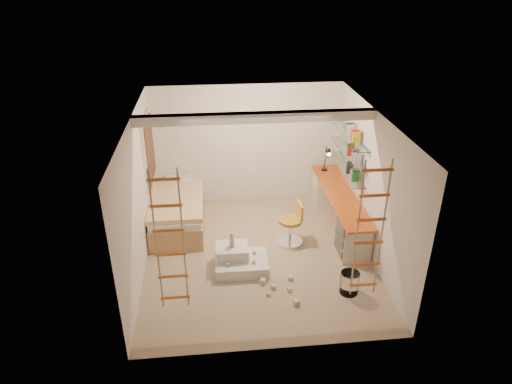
{
  "coord_description": "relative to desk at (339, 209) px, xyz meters",
  "views": [
    {
      "loc": [
        -0.74,
        -6.86,
        4.81
      ],
      "look_at": [
        0.0,
        0.3,
        1.15
      ],
      "focal_mm": 32.0,
      "sensor_mm": 36.0,
      "label": 1
    }
  ],
  "objects": [
    {
      "name": "swivel_chair",
      "position": [
        -1.04,
        -0.5,
        -0.09
      ],
      "size": [
        0.53,
        0.53,
        0.84
      ],
      "color": "#B17B22",
      "rests_on": "floor"
    },
    {
      "name": "shelves",
      "position": [
        0.15,
        0.27,
        1.1
      ],
      "size": [
        0.25,
        1.8,
        0.71
      ],
      "color": "white",
      "rests_on": "wall_right"
    },
    {
      "name": "window_blind",
      "position": [
        -3.65,
        0.64,
        1.15
      ],
      "size": [
        0.02,
        1.0,
        1.2
      ],
      "primitive_type": "cube",
      "color": "#4C2D1E",
      "rests_on": "window_frame"
    },
    {
      "name": "task_lamp",
      "position": [
        -0.05,
        0.96,
        0.73
      ],
      "size": [
        0.14,
        0.36,
        0.57
      ],
      "color": "black",
      "rests_on": "desk"
    },
    {
      "name": "play_platform",
      "position": [
        -2.08,
        -1.19,
        -0.25
      ],
      "size": [
        0.91,
        0.71,
        0.4
      ],
      "color": "silver",
      "rests_on": "floor"
    },
    {
      "name": "toy_blocks",
      "position": [
        -1.78,
        -1.54,
        -0.18
      ],
      "size": [
        1.11,
        1.21,
        0.67
      ],
      "color": "#CCB284",
      "rests_on": "floor"
    },
    {
      "name": "books",
      "position": [
        0.15,
        0.27,
        1.24
      ],
      "size": [
        0.14,
        0.58,
        0.92
      ],
      "color": "#1E722D",
      "rests_on": "shelves"
    },
    {
      "name": "rope_ladder_left",
      "position": [
        -3.07,
        -2.61,
        1.11
      ],
      "size": [
        0.41,
        0.04,
        2.13
      ],
      "primitive_type": null,
      "color": "orange",
      "rests_on": "ceiling"
    },
    {
      "name": "desk",
      "position": [
        0.0,
        0.0,
        0.0
      ],
      "size": [
        0.56,
        2.8,
        0.75
      ],
      "color": "#C14D16",
      "rests_on": "floor"
    },
    {
      "name": "window_frame",
      "position": [
        -3.69,
        0.64,
        1.15
      ],
      "size": [
        0.06,
        1.15,
        1.35
      ],
      "primitive_type": "cube",
      "color": "white",
      "rests_on": "wall_left"
    },
    {
      "name": "waste_bin",
      "position": [
        -0.36,
        -2.04,
        -0.21
      ],
      "size": [
        0.3,
        0.3,
        0.38
      ],
      "primitive_type": "cylinder",
      "color": "white",
      "rests_on": "floor"
    },
    {
      "name": "ceiling_beam",
      "position": [
        -1.72,
        -0.56,
        2.12
      ],
      "size": [
        4.0,
        0.18,
        0.16
      ],
      "primitive_type": "cube",
      "color": "white",
      "rests_on": "ceiling"
    },
    {
      "name": "floor",
      "position": [
        -1.72,
        -0.86,
        -0.4
      ],
      "size": [
        4.5,
        4.5,
        0.0
      ],
      "primitive_type": "plane",
      "color": "tan",
      "rests_on": "ground"
    },
    {
      "name": "bed",
      "position": [
        -3.2,
        0.36,
        -0.07
      ],
      "size": [
        1.02,
        2.0,
        0.69
      ],
      "color": "#AD7F51",
      "rests_on": "floor"
    },
    {
      "name": "rope_ladder_right",
      "position": [
        -0.37,
        -2.61,
        1.11
      ],
      "size": [
        0.41,
        0.04,
        2.13
      ],
      "primitive_type": null,
      "color": "#BF4F20",
      "rests_on": "ceiling"
    }
  ]
}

